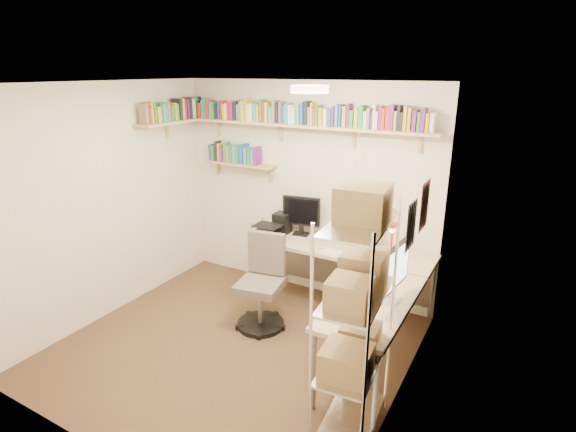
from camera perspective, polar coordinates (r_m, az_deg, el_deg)
name	(u,v)px	position (r m, az deg, el deg)	size (l,w,h in m)	color
ground	(234,347)	(4.65, -6.92, -16.15)	(3.20, 3.20, 0.00)	#412B1C
room_shell	(227,196)	(3.99, -7.70, 2.57)	(3.24, 3.04, 2.52)	beige
wall_shelves	(263,123)	(5.19, -3.16, 11.67)	(3.12, 1.09, 0.80)	tan
corner_desk	(340,258)	(4.73, 6.61, -5.26)	(2.00, 1.95, 1.30)	beige
office_chair	(262,288)	(4.78, -3.30, -9.16)	(0.53, 0.53, 0.99)	black
wire_rack	(357,295)	(3.09, 8.74, -9.94)	(0.44, 0.80, 1.92)	silver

